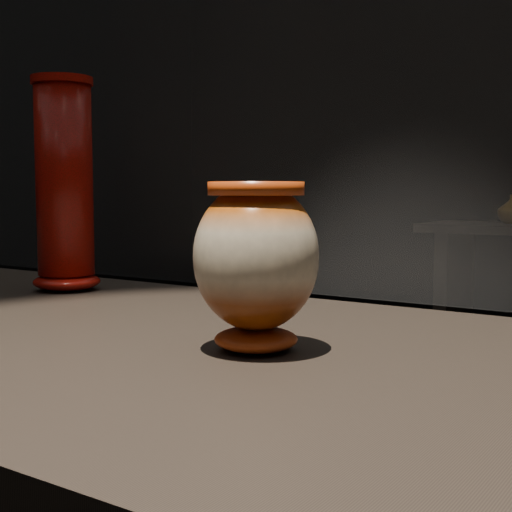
# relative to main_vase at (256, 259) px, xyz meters

# --- Properties ---
(main_vase) EXTENTS (0.16, 0.16, 0.20)m
(main_vase) POSITION_rel_main_vase_xyz_m (0.00, 0.00, 0.00)
(main_vase) COLOR #79300A
(main_vase) RESTS_ON display_plinth
(tall_vase) EXTENTS (0.17, 0.17, 0.40)m
(tall_vase) POSITION_rel_main_vase_xyz_m (-0.59, 0.23, 0.09)
(tall_vase) COLOR red
(tall_vase) RESTS_ON display_plinth
(back_vase_left) EXTENTS (0.18, 0.18, 0.17)m
(back_vase_left) POSITION_rel_main_vase_xyz_m (-0.60, 3.54, -0.03)
(back_vase_left) COLOR #955F15
(back_vase_left) RESTS_ON back_shelf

